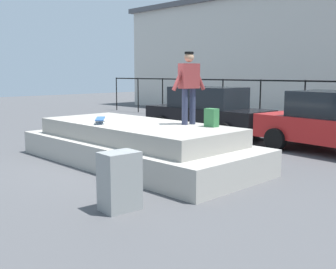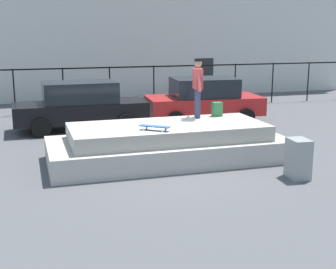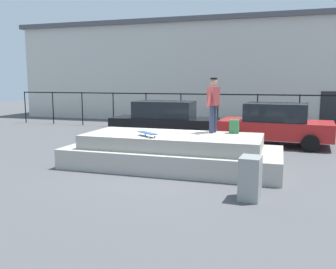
{
  "view_description": "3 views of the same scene",
  "coord_description": "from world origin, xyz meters",
  "px_view_note": "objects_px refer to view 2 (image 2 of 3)",
  "views": [
    {
      "loc": [
        7.67,
        -6.07,
        2.19
      ],
      "look_at": [
        0.34,
        1.04,
        0.65
      ],
      "focal_mm": 43.68,
      "sensor_mm": 36.0,
      "label": 1
    },
    {
      "loc": [
        -3.55,
        -11.56,
        3.47
      ],
      "look_at": [
        0.4,
        1.33,
        0.45
      ],
      "focal_mm": 49.96,
      "sensor_mm": 36.0,
      "label": 2
    },
    {
      "loc": [
        3.14,
        -10.09,
        2.58
      ],
      "look_at": [
        -0.35,
        1.08,
        0.85
      ],
      "focal_mm": 38.79,
      "sensor_mm": 36.0,
      "label": 3
    }
  ],
  "objects_px": {
    "skateboarder": "(198,84)",
    "utility_box": "(298,159)",
    "skateboard": "(155,127)",
    "backpack": "(217,109)",
    "car_black_sedan_near": "(80,106)",
    "car_red_sedan_mid": "(204,100)"
  },
  "relations": [
    {
      "from": "skateboard",
      "to": "backpack",
      "type": "distance_m",
      "value": 2.7
    },
    {
      "from": "skateboarder",
      "to": "car_red_sedan_mid",
      "type": "height_order",
      "value": "skateboarder"
    },
    {
      "from": "skateboarder",
      "to": "skateboard",
      "type": "relative_size",
      "value": 2.22
    },
    {
      "from": "car_black_sedan_near",
      "to": "car_red_sedan_mid",
      "type": "height_order",
      "value": "car_black_sedan_near"
    },
    {
      "from": "utility_box",
      "to": "skateboarder",
      "type": "bearing_deg",
      "value": 118.9
    },
    {
      "from": "utility_box",
      "to": "backpack",
      "type": "bearing_deg",
      "value": 108.11
    },
    {
      "from": "skateboarder",
      "to": "backpack",
      "type": "relative_size",
      "value": 4.09
    },
    {
      "from": "skateboarder",
      "to": "car_red_sedan_mid",
      "type": "xyz_separation_m",
      "value": [
        1.81,
        4.11,
        -1.11
      ]
    },
    {
      "from": "car_black_sedan_near",
      "to": "car_red_sedan_mid",
      "type": "bearing_deg",
      "value": 0.56
    },
    {
      "from": "car_black_sedan_near",
      "to": "utility_box",
      "type": "xyz_separation_m",
      "value": [
        4.29,
        -7.18,
        -0.39
      ]
    },
    {
      "from": "car_black_sedan_near",
      "to": "skateboarder",
      "type": "bearing_deg",
      "value": -54.62
    },
    {
      "from": "skateboard",
      "to": "car_black_sedan_near",
      "type": "relative_size",
      "value": 0.16
    },
    {
      "from": "skateboard",
      "to": "backpack",
      "type": "relative_size",
      "value": 1.84
    },
    {
      "from": "backpack",
      "to": "skateboarder",
      "type": "bearing_deg",
      "value": 4.47
    },
    {
      "from": "skateboarder",
      "to": "skateboard",
      "type": "distance_m",
      "value": 2.31
    },
    {
      "from": "skateboarder",
      "to": "backpack",
      "type": "xyz_separation_m",
      "value": [
        0.64,
        0.06,
        -0.77
      ]
    },
    {
      "from": "skateboard",
      "to": "utility_box",
      "type": "relative_size",
      "value": 0.79
    },
    {
      "from": "backpack",
      "to": "car_black_sedan_near",
      "type": "relative_size",
      "value": 0.09
    },
    {
      "from": "skateboarder",
      "to": "utility_box",
      "type": "distance_m",
      "value": 3.73
    },
    {
      "from": "car_black_sedan_near",
      "to": "car_red_sedan_mid",
      "type": "relative_size",
      "value": 1.04
    },
    {
      "from": "skateboard",
      "to": "car_red_sedan_mid",
      "type": "bearing_deg",
      "value": 57.59
    },
    {
      "from": "car_black_sedan_near",
      "to": "utility_box",
      "type": "relative_size",
      "value": 4.88
    }
  ]
}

